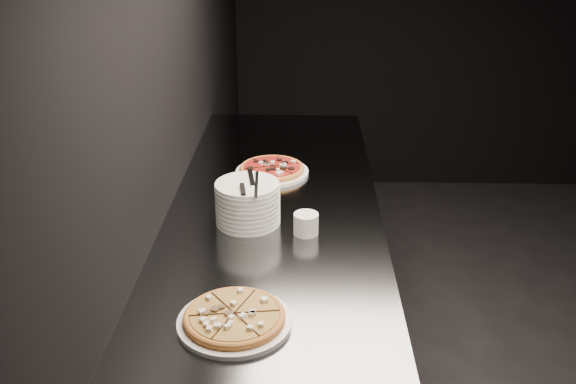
{
  "coord_description": "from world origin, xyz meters",
  "views": [
    {
      "loc": [
        -2.02,
        -1.89,
        1.91
      ],
      "look_at": [
        -2.08,
        0.08,
        1.01
      ],
      "focal_mm": 40.0,
      "sensor_mm": 36.0,
      "label": 1
    }
  ],
  "objects_px": {
    "cutlery": "(249,184)",
    "plate_stack": "(248,203)",
    "counter": "(274,339)",
    "ramekin": "(306,223)",
    "pizza_tomato": "(272,169)",
    "pizza_mushroom": "(235,318)"
  },
  "relations": [
    {
      "from": "counter",
      "to": "pizza_mushroom",
      "type": "bearing_deg",
      "value": -97.22
    },
    {
      "from": "counter",
      "to": "plate_stack",
      "type": "relative_size",
      "value": 11.47
    },
    {
      "from": "pizza_tomato",
      "to": "cutlery",
      "type": "relative_size",
      "value": 1.41
    },
    {
      "from": "pizza_tomato",
      "to": "ramekin",
      "type": "bearing_deg",
      "value": -74.79
    },
    {
      "from": "counter",
      "to": "plate_stack",
      "type": "height_order",
      "value": "plate_stack"
    },
    {
      "from": "cutlery",
      "to": "counter",
      "type": "bearing_deg",
      "value": -18.64
    },
    {
      "from": "counter",
      "to": "ramekin",
      "type": "height_order",
      "value": "ramekin"
    },
    {
      "from": "pizza_mushroom",
      "to": "plate_stack",
      "type": "xyz_separation_m",
      "value": [
        -0.01,
        0.57,
        0.05
      ]
    },
    {
      "from": "plate_stack",
      "to": "ramekin",
      "type": "bearing_deg",
      "value": -21.18
    },
    {
      "from": "ramekin",
      "to": "pizza_mushroom",
      "type": "bearing_deg",
      "value": -109.99
    },
    {
      "from": "pizza_tomato",
      "to": "ramekin",
      "type": "relative_size",
      "value": 4.0
    },
    {
      "from": "counter",
      "to": "ramekin",
      "type": "xyz_separation_m",
      "value": [
        0.11,
        -0.05,
        0.5
      ]
    },
    {
      "from": "pizza_mushroom",
      "to": "cutlery",
      "type": "bearing_deg",
      "value": 90.59
    },
    {
      "from": "pizza_tomato",
      "to": "ramekin",
      "type": "distance_m",
      "value": 0.52
    },
    {
      "from": "ramekin",
      "to": "plate_stack",
      "type": "bearing_deg",
      "value": 158.82
    },
    {
      "from": "counter",
      "to": "pizza_tomato",
      "type": "xyz_separation_m",
      "value": [
        -0.02,
        0.45,
        0.48
      ]
    },
    {
      "from": "ramekin",
      "to": "cutlery",
      "type": "bearing_deg",
      "value": 162.37
    },
    {
      "from": "cutlery",
      "to": "plate_stack",
      "type": "bearing_deg",
      "value": 108.6
    },
    {
      "from": "counter",
      "to": "plate_stack",
      "type": "distance_m",
      "value": 0.54
    },
    {
      "from": "plate_stack",
      "to": "counter",
      "type": "bearing_deg",
      "value": -19.2
    },
    {
      "from": "ramekin",
      "to": "pizza_tomato",
      "type": "bearing_deg",
      "value": 105.21
    },
    {
      "from": "pizza_tomato",
      "to": "plate_stack",
      "type": "bearing_deg",
      "value": -97.96
    }
  ]
}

